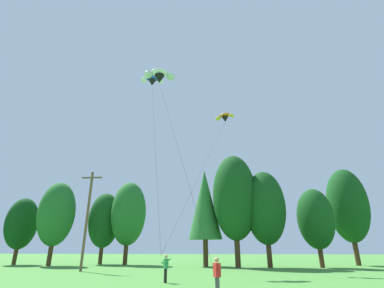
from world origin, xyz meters
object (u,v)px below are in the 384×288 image
at_px(parafoil_kite_far_blue_white, 152,80).
at_px(kite_flyer_mid, 217,273).
at_px(parafoil_kite_high_orange, 225,117).
at_px(parafoil_kite_mid_white, 160,76).
at_px(kite_flyer_near, 166,266).
at_px(utility_pole, 87,216).

bearing_deg(parafoil_kite_far_blue_white, kite_flyer_mid, -64.65).
xyz_separation_m(parafoil_kite_high_orange, parafoil_kite_mid_white, (-6.95, -6.49, 2.12)).
relative_size(kite_flyer_mid, parafoil_kite_high_orange, 0.10).
height_order(kite_flyer_mid, parafoil_kite_far_blue_white, parafoil_kite_far_blue_white).
height_order(kite_flyer_near, parafoil_kite_mid_white, parafoil_kite_mid_white).
xyz_separation_m(utility_pole, kite_flyer_mid, (13.19, -13.89, -4.15)).
relative_size(utility_pole, parafoil_kite_far_blue_white, 0.44).
bearing_deg(kite_flyer_mid, kite_flyer_near, 122.42).
xyz_separation_m(kite_flyer_near, parafoil_kite_mid_white, (-2.29, 5.54, 18.38)).
relative_size(kite_flyer_near, parafoil_kite_high_orange, 0.10).
bearing_deg(utility_pole, parafoil_kite_high_orange, 13.61).
relative_size(utility_pole, kite_flyer_mid, 5.76).
bearing_deg(parafoil_kite_mid_white, parafoil_kite_far_blue_white, 111.21).
bearing_deg(kite_flyer_near, utility_pole, 138.90).
bearing_deg(parafoil_kite_high_orange, parafoil_kite_far_blue_white, -177.47).
bearing_deg(parafoil_kite_high_orange, parafoil_kite_mid_white, -136.98).
distance_m(kite_flyer_near, parafoil_kite_mid_white, 19.33).
height_order(kite_flyer_near, parafoil_kite_high_orange, parafoil_kite_high_orange).
relative_size(kite_flyer_mid, parafoil_kite_far_blue_white, 0.08).
distance_m(kite_flyer_near, parafoil_kite_high_orange, 20.76).
bearing_deg(utility_pole, kite_flyer_near, -41.10).
height_order(utility_pole, kite_flyer_near, utility_pole).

